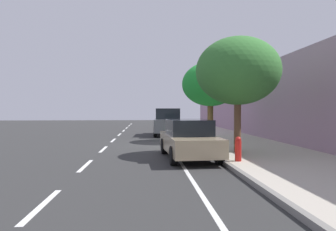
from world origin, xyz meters
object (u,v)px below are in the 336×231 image
parked_suv_grey_mid (168,122)px  fire_hydrant (238,149)px  cyclist_with_backpack (174,119)px  street_tree_mid_block (238,71)px  bicycle_at_curb (171,126)px  parked_sedan_tan_second (189,139)px  street_tree_far_end (210,84)px

parked_suv_grey_mid → fire_hydrant: parked_suv_grey_mid is taller
cyclist_with_backpack → street_tree_mid_block: 15.08m
bicycle_at_curb → cyclist_with_backpack: 0.85m
parked_suv_grey_mid → street_tree_mid_block: (2.21, -9.82, 2.46)m
parked_sedan_tan_second → cyclist_with_backpack: size_ratio=2.62×
parked_suv_grey_mid → street_tree_far_end: size_ratio=1.05×
cyclist_with_backpack → street_tree_mid_block: size_ratio=0.36×
cyclist_with_backpack → parked_sedan_tan_second: bearing=-93.0°
parked_suv_grey_mid → fire_hydrant: (1.58, -11.95, -0.46)m
parked_sedan_tan_second → cyclist_with_backpack: (0.81, 15.37, 0.29)m
parked_sedan_tan_second → parked_suv_grey_mid: bearing=90.5°
street_tree_mid_block → street_tree_far_end: bearing=90.0°
parked_suv_grey_mid → street_tree_mid_block: street_tree_mid_block is taller
parked_suv_grey_mid → cyclist_with_backpack: size_ratio=2.80×
parked_sedan_tan_second → parked_suv_grey_mid: (-0.09, 10.37, 0.27)m
cyclist_with_backpack → fire_hydrant: bearing=-87.7°
street_tree_far_end → parked_sedan_tan_second: bearing=-110.0°
bicycle_at_curb → fire_hydrant: fire_hydrant is taller
street_tree_far_end → fire_hydrant: (-0.63, -7.42, -2.83)m
parked_sedan_tan_second → fire_hydrant: size_ratio=5.36×
bicycle_at_curb → street_tree_mid_block: (1.53, -15.29, 3.11)m
parked_sedan_tan_second → street_tree_far_end: (2.12, 5.83, 2.64)m
parked_sedan_tan_second → cyclist_with_backpack: bearing=87.0°
cyclist_with_backpack → street_tree_far_end: bearing=-82.2°
cyclist_with_backpack → street_tree_far_end: (1.31, -9.54, 2.35)m
parked_sedan_tan_second → parked_suv_grey_mid: size_ratio=0.94×
street_tree_far_end → fire_hydrant: bearing=-94.9°
bicycle_at_curb → street_tree_far_end: (1.53, -10.01, 3.02)m
street_tree_far_end → fire_hydrant: size_ratio=5.44×
street_tree_mid_block → fire_hydrant: 3.67m
parked_sedan_tan_second → parked_suv_grey_mid: parked_suv_grey_mid is taller
bicycle_at_curb → street_tree_mid_block: 15.68m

